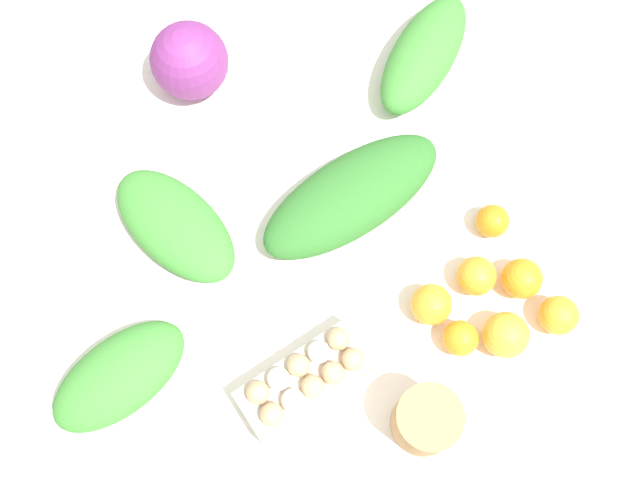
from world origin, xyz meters
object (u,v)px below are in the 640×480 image
Objects in this scene: paper_bag at (426,420)px; greens_bunch_dandelion at (175,225)px; egg_carton at (306,379)px; greens_bunch_scallion at (120,376)px; orange_0 at (522,279)px; cabbage_purple at (189,61)px; orange_4 at (476,276)px; orange_2 at (506,335)px; greens_bunch_beet_tops at (424,54)px; orange_1 at (492,221)px; orange_3 at (431,304)px; orange_5 at (460,338)px; orange_6 at (558,315)px; greens_bunch_kale at (352,195)px.

paper_bag reaches higher than greens_bunch_dandelion.
egg_carton is 0.95× the size of greens_bunch_scallion.
egg_carton is 0.44m from orange_0.
orange_4 is at bearing -120.19° from cabbage_purple.
greens_bunch_scallion is 3.52× the size of orange_4.
egg_carton is 2.93× the size of orange_2.
greens_bunch_beet_tops is 0.38m from orange_1.
orange_3 is (-0.07, 0.16, -0.00)m from orange_0.
greens_bunch_beet_tops is 0.62m from greens_bunch_dandelion.
orange_0 is at bearing -38.95° from orange_5.
egg_carton is 0.47m from orange_6.
orange_0 is (-0.35, -0.69, -0.04)m from cabbage_purple.
greens_bunch_beet_tops reaches higher than greens_bunch_dandelion.
greens_bunch_dandelion is (-0.44, 0.43, -0.01)m from greens_bunch_beet_tops.
paper_bag is at bearing -139.42° from cabbage_purple.
orange_5 is at bearing -103.97° from greens_bunch_dandelion.
orange_4 is at bearing -162.76° from greens_bunch_beet_tops.
orange_6 is at bearing -113.64° from greens_bunch_kale.
paper_bag reaches higher than orange_2.
orange_3 is at bearing 130.53° from orange_4.
orange_0 is 0.12m from orange_1.
egg_carton is 0.84× the size of greens_bunch_dandelion.
orange_4 is (-0.01, 0.08, -0.00)m from orange_0.
orange_3 is (-0.18, 0.10, 0.01)m from orange_1.
orange_1 is at bearing 37.48° from orange_6.
orange_4 is 1.13× the size of orange_5.
greens_bunch_kale is 0.35m from orange_0.
orange_6 is at bearing -142.52° from orange_1.
cabbage_purple reaches higher than greens_bunch_dandelion.
orange_2 reaches higher than orange_3.
egg_carton is 0.37m from orange_4.
greens_bunch_beet_tops is (0.11, -0.47, -0.03)m from cabbage_purple.
greens_bunch_scallion is 3.41× the size of orange_0.
cabbage_purple reaches higher than greens_bunch_kale.
greens_bunch_kale is at bearing 63.65° from orange_4.
paper_bag is 0.32m from orange_6.
greens_bunch_scallion is (-0.00, 0.54, -0.01)m from paper_bag.
cabbage_purple is 2.18× the size of orange_6.
paper_bag is 1.48× the size of orange_3.
greens_bunch_beet_tops is at bearing -44.09° from greens_bunch_dandelion.
orange_2 is at bearing 167.58° from orange_0.
egg_carton is at bearing 138.91° from orange_1.
greens_bunch_scallion is 0.69m from orange_2.
orange_4 is (-0.46, -0.14, -0.01)m from greens_bunch_beet_tops.
orange_1 is (-0.24, -0.63, -0.05)m from cabbage_purple.
paper_bag is (-0.63, -0.54, -0.02)m from cabbage_purple.
greens_bunch_kale is 0.33m from orange_5.
greens_bunch_kale is 5.33× the size of orange_4.
orange_1 is at bearing -80.60° from greens_bunch_dandelion.
greens_bunch_kale reaches higher than orange_0.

